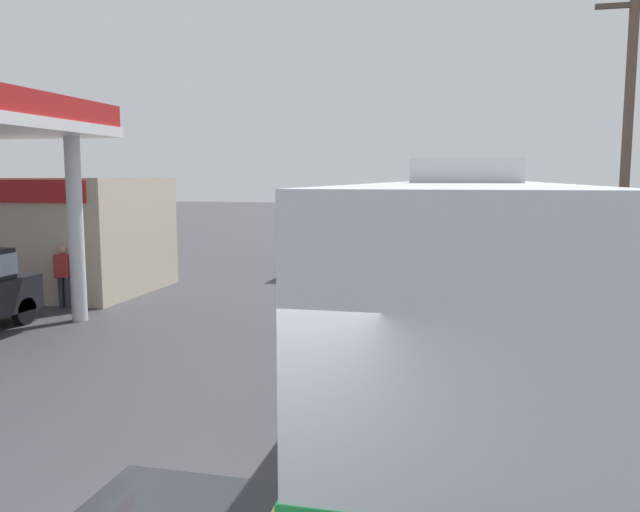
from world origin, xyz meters
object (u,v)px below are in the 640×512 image
object	(u,v)px
coach_bus_main	(463,290)
minibus_opposing_lane	(343,229)
pedestrian_near_pump	(63,273)
car_trailing_behind_bus	(483,239)

from	to	relation	value
coach_bus_main	minibus_opposing_lane	distance (m)	14.37
coach_bus_main	pedestrian_near_pump	size ratio (longest dim) A/B	6.65
minibus_opposing_lane	pedestrian_near_pump	world-z (taller)	minibus_opposing_lane
pedestrian_near_pump	car_trailing_behind_bus	distance (m)	15.58
car_trailing_behind_bus	minibus_opposing_lane	bearing A→B (deg)	-157.42
car_trailing_behind_bus	pedestrian_near_pump	bearing A→B (deg)	-134.39
coach_bus_main	minibus_opposing_lane	world-z (taller)	coach_bus_main
coach_bus_main	minibus_opposing_lane	bearing A→B (deg)	108.42
coach_bus_main	minibus_opposing_lane	size ratio (longest dim) A/B	1.80
coach_bus_main	car_trailing_behind_bus	size ratio (longest dim) A/B	2.63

